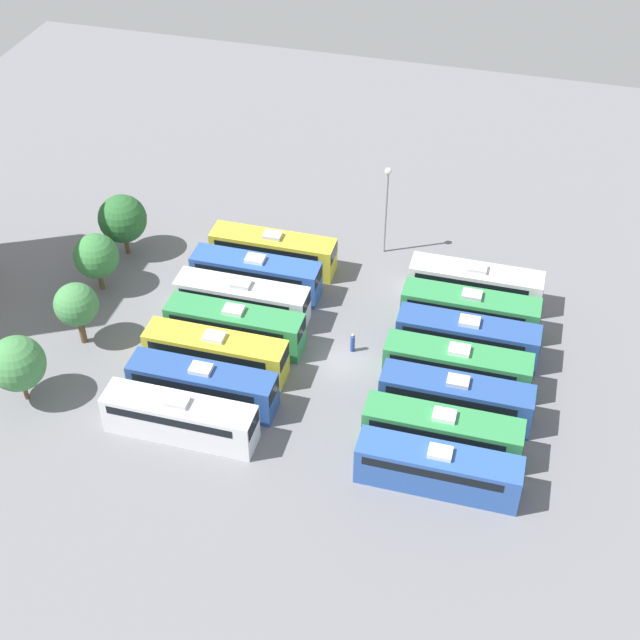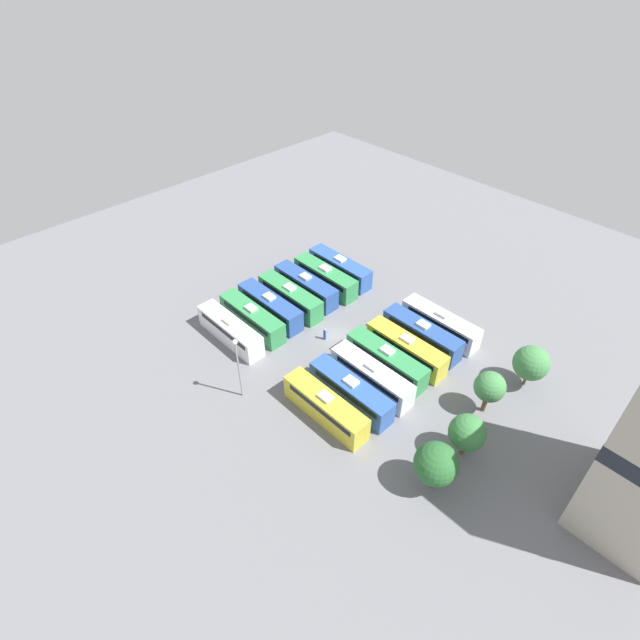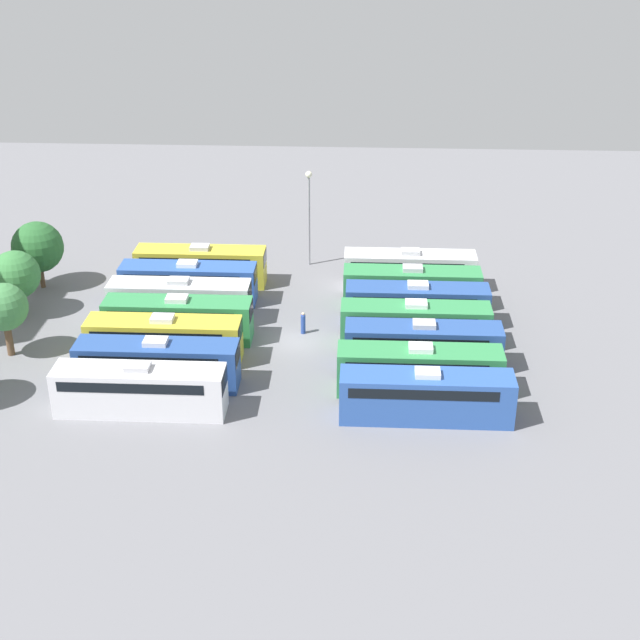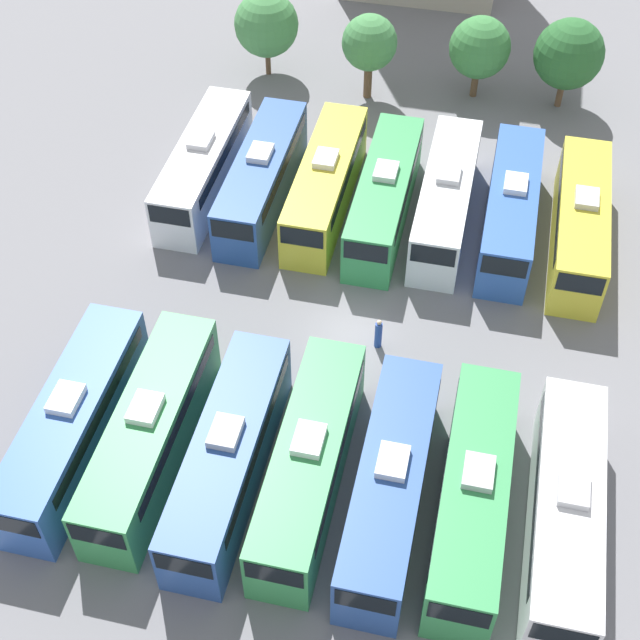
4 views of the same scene
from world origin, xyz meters
The scene contains 21 objects.
ground_plane centered at (0.00, 0.00, 0.00)m, with size 112.22×112.22×0.00m, color slate.
bus_0 centered at (-10.36, -9.22, 1.75)m, with size 2.60×11.17×3.54m.
bus_1 centered at (-6.95, -8.96, 1.75)m, with size 2.60×11.17×3.54m.
bus_2 centered at (-3.35, -9.38, 1.75)m, with size 2.60×11.17×3.54m.
bus_3 centered at (0.02, -8.98, 1.75)m, with size 2.60×11.17×3.54m.
bus_4 centered at (3.49, -9.27, 1.75)m, with size 2.60×11.17×3.54m.
bus_5 centered at (6.84, -9.00, 1.75)m, with size 2.60×11.17×3.54m.
bus_6 centered at (10.48, -8.96, 1.75)m, with size 2.60×11.17×3.54m.
bus_7 centered at (-10.52, 9.35, 1.75)m, with size 2.60×11.17×3.54m.
bus_8 centered at (-6.98, 8.97, 1.75)m, with size 2.60×11.17×3.54m.
bus_9 centered at (-3.37, 9.27, 1.75)m, with size 2.60×11.17×3.54m.
bus_10 centered at (0.02, 8.90, 1.75)m, with size 2.60×11.17×3.54m.
bus_11 centered at (3.34, 9.42, 1.75)m, with size 2.60×11.17×3.54m.
bus_12 centered at (6.88, 9.38, 1.75)m, with size 2.60×11.17×3.54m.
bus_13 centered at (10.57, 9.00, 1.75)m, with size 2.60×11.17×3.54m.
worker_person centered at (1.44, -0.51, 0.83)m, with size 0.36×0.36×1.78m.
light_pole centered at (15.37, -0.11, 5.85)m, with size 0.60×0.60×8.78m.
tree_0 centered at (-10.18, 22.02, 3.59)m, with size 4.19×4.19×5.70m.
tree_1 centered at (-3.15, 20.79, 3.84)m, with size 3.50×3.50×5.64m.
tree_2 centered at (3.61, 22.44, 3.46)m, with size 3.88×3.88×5.42m.
tree_3 centered at (9.08, 22.51, 3.69)m, with size 4.34×4.34×5.87m.
Camera 1 is at (-50.23, -11.79, 48.23)m, focal length 50.00 mm.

